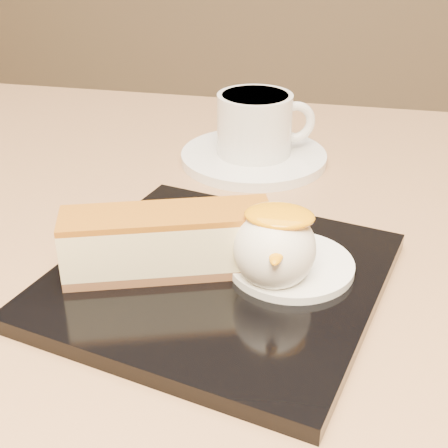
% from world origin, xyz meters
% --- Properties ---
extents(table, '(0.80, 0.80, 0.72)m').
position_xyz_m(table, '(0.00, 0.00, 0.56)').
color(table, black).
rests_on(table, ground).
extents(dessert_plate, '(0.26, 0.26, 0.01)m').
position_xyz_m(dessert_plate, '(0.04, -0.04, 0.73)').
color(dessert_plate, black).
rests_on(dessert_plate, table).
extents(cheesecake, '(0.15, 0.08, 0.05)m').
position_xyz_m(cheesecake, '(0.01, -0.04, 0.76)').
color(cheesecake, brown).
rests_on(cheesecake, dessert_plate).
extents(cream_smear, '(0.09, 0.09, 0.01)m').
position_xyz_m(cream_smear, '(0.09, -0.02, 0.73)').
color(cream_smear, white).
rests_on(cream_smear, dessert_plate).
extents(ice_cream_scoop, '(0.06, 0.06, 0.06)m').
position_xyz_m(ice_cream_scoop, '(0.08, -0.04, 0.76)').
color(ice_cream_scoop, white).
rests_on(ice_cream_scoop, cream_smear).
extents(mango_sauce, '(0.05, 0.04, 0.01)m').
position_xyz_m(mango_sauce, '(0.08, -0.04, 0.78)').
color(mango_sauce, orange).
rests_on(mango_sauce, ice_cream_scoop).
extents(mint_sprig, '(0.03, 0.02, 0.00)m').
position_xyz_m(mint_sprig, '(0.06, 0.00, 0.74)').
color(mint_sprig, '#32832A').
rests_on(mint_sprig, cream_smear).
extents(saucer, '(0.15, 0.15, 0.01)m').
position_xyz_m(saucer, '(0.03, 0.19, 0.72)').
color(saucer, white).
rests_on(saucer, table).
extents(coffee_cup, '(0.10, 0.08, 0.06)m').
position_xyz_m(coffee_cup, '(0.03, 0.19, 0.76)').
color(coffee_cup, white).
rests_on(coffee_cup, saucer).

